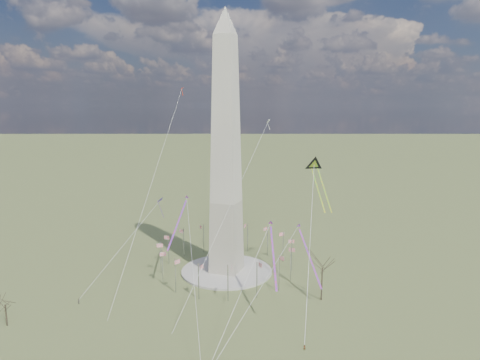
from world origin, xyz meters
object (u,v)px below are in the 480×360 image
(kite_delta_black, at_px, (315,167))
(washington_monument, at_px, (226,152))
(person_west, at_px, (79,301))
(person_east, at_px, (304,347))
(tree_near, at_px, (322,266))

(kite_delta_black, bearing_deg, washington_monument, -18.32)
(washington_monument, distance_m, person_west, 73.17)
(washington_monument, bearing_deg, person_east, -47.93)
(person_west, bearing_deg, tree_near, -129.27)
(person_east, relative_size, kite_delta_black, 0.08)
(washington_monument, bearing_deg, person_west, -130.37)
(person_west, bearing_deg, washington_monument, -101.47)
(washington_monument, bearing_deg, kite_delta_black, 7.58)
(washington_monument, relative_size, tree_near, 5.81)
(tree_near, relative_size, person_west, 9.04)
(person_east, xyz_separation_m, person_west, (-76.52, 1.82, 0.14))
(washington_monument, xyz_separation_m, tree_near, (39.60, -12.31, -35.67))
(person_east, bearing_deg, person_west, -13.99)
(kite_delta_black, bearing_deg, tree_near, 85.00)
(person_east, distance_m, person_west, 76.54)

